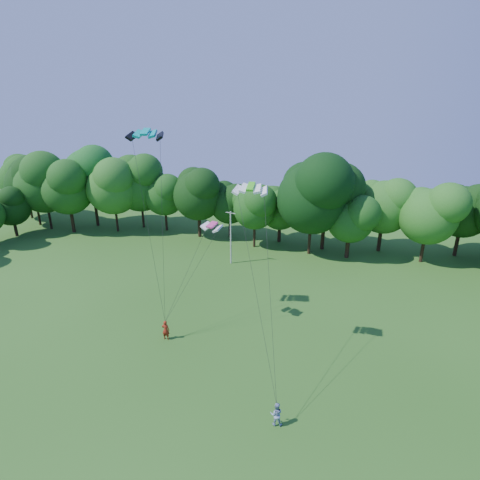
# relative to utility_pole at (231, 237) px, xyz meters

# --- Properties ---
(ground) EXTENTS (160.00, 160.00, 0.00)m
(ground) POSITION_rel_utility_pole_xyz_m (3.34, -27.39, -3.72)
(ground) COLOR #295918
(ground) RESTS_ON ground
(utility_pole) EXTENTS (1.41, 0.44, 7.17)m
(utility_pole) POSITION_rel_utility_pole_xyz_m (0.00, 0.00, 0.00)
(utility_pole) COLOR #B3B2AA
(utility_pole) RESTS_ON ground
(kite_flyer_left) EXTENTS (0.73, 0.51, 1.89)m
(kite_flyer_left) POSITION_rel_utility_pole_xyz_m (-0.80, -18.20, -2.77)
(kite_flyer_left) COLOR maroon
(kite_flyer_left) RESTS_ON ground
(kite_flyer_right) EXTENTS (0.91, 0.75, 1.72)m
(kite_flyer_right) POSITION_rel_utility_pole_xyz_m (10.45, -25.17, -2.86)
(kite_flyer_right) COLOR #92A7CB
(kite_flyer_right) RESTS_ON ground
(kite_teal) EXTENTS (3.22, 1.93, 0.60)m
(kite_teal) POSITION_rel_utility_pole_xyz_m (-2.99, -14.89, 14.15)
(kite_teal) COLOR #05A6A0
(kite_teal) RESTS_ON ground
(kite_green) EXTENTS (2.53, 1.19, 0.53)m
(kite_green) POSITION_rel_utility_pole_xyz_m (6.90, -18.07, 10.65)
(kite_green) COLOR #43D31F
(kite_green) RESTS_ON ground
(kite_pink) EXTENTS (2.20, 1.63, 0.43)m
(kite_pink) POSITION_rel_utility_pole_xyz_m (2.58, -14.54, 6.30)
(kite_pink) COLOR #C8377D
(kite_pink) RESTS_ON ground
(tree_back_west) EXTENTS (10.18, 10.18, 14.80)m
(tree_back_west) POSITION_rel_utility_pole_xyz_m (-27.44, 10.12, 5.53)
(tree_back_west) COLOR black
(tree_back_west) RESTS_ON ground
(tree_back_center) EXTENTS (10.60, 10.60, 15.42)m
(tree_back_center) POSITION_rel_utility_pole_xyz_m (9.78, 6.19, 5.91)
(tree_back_center) COLOR black
(tree_back_center) RESTS_ON ground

